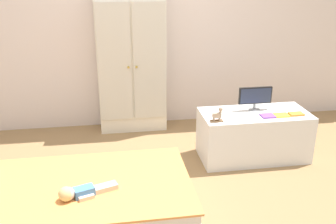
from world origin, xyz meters
The scene contains 10 objects.
ground_plane centered at (0.00, 0.00, -0.01)m, with size 10.00×10.00×0.02m, color #99754C.
bed centered at (-0.70, -0.11, 0.13)m, with size 1.78×0.93×0.26m.
doll centered at (-0.58, -0.27, 0.29)m, with size 0.38×0.19×0.10m.
wardrobe centered at (-0.10, 1.40, 0.72)m, with size 0.70×0.29×1.44m.
tv_stand centered at (0.93, 0.55, 0.22)m, with size 0.97×0.45×0.44m, color white.
tv_monitor centered at (0.95, 0.63, 0.56)m, with size 0.30×0.10×0.21m.
rocking_horse_toy centered at (0.54, 0.41, 0.50)m, with size 0.11×0.04×0.13m.
book_purple centered at (1.00, 0.45, 0.44)m, with size 0.11×0.10×0.01m, color #8E51B2.
book_yellow centered at (1.13, 0.45, 0.44)m, with size 0.13×0.10×0.01m, color gold.
book_orange centered at (1.27, 0.45, 0.45)m, with size 0.12×0.08×0.02m, color orange.
Camera 1 is at (-0.33, -2.43, 1.66)m, focal length 40.41 mm.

